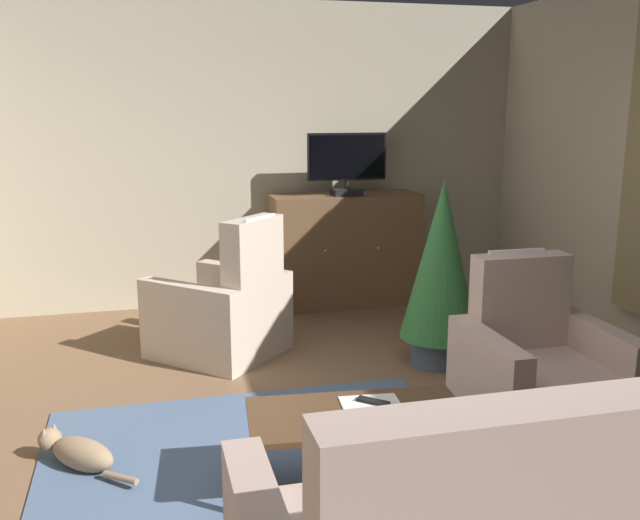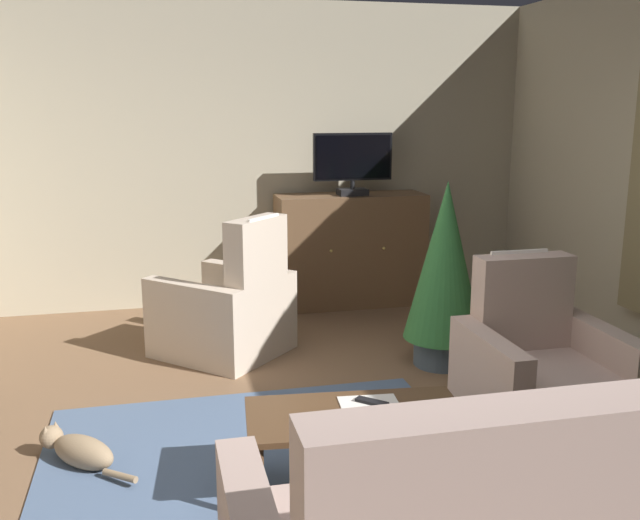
{
  "view_description": "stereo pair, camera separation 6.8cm",
  "coord_description": "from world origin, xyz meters",
  "px_view_note": "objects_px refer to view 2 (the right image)",
  "views": [
    {
      "loc": [
        -0.86,
        -3.18,
        1.92
      ],
      "look_at": [
        0.05,
        0.37,
        1.09
      ],
      "focal_mm": 39.39,
      "sensor_mm": 36.0,
      "label": 1
    },
    {
      "loc": [
        -0.79,
        -3.2,
        1.92
      ],
      "look_at": [
        0.05,
        0.37,
        1.09
      ],
      "focal_mm": 39.39,
      "sensor_mm": 36.0,
      "label": 2
    }
  ],
  "objects_px": {
    "tv_cabinet": "(350,252)",
    "armchair_facing_sofa": "(228,312)",
    "tv_remote": "(372,402)",
    "folded_newspaper": "(370,404)",
    "coffee_table": "(356,421)",
    "armchair_in_far_corner": "(540,377)",
    "television": "(353,162)",
    "cat": "(79,450)",
    "potted_plant_on_hearth_side": "(445,268)"
  },
  "relations": [
    {
      "from": "folded_newspaper",
      "to": "potted_plant_on_hearth_side",
      "type": "xyz_separation_m",
      "value": [
        1.02,
        1.48,
        0.31
      ]
    },
    {
      "from": "armchair_in_far_corner",
      "to": "tv_remote",
      "type": "bearing_deg",
      "value": -163.3
    },
    {
      "from": "armchair_in_far_corner",
      "to": "armchair_facing_sofa",
      "type": "relative_size",
      "value": 0.86
    },
    {
      "from": "tv_cabinet",
      "to": "coffee_table",
      "type": "distance_m",
      "value": 3.4
    },
    {
      "from": "television",
      "to": "armchair_facing_sofa",
      "type": "distance_m",
      "value": 1.98
    },
    {
      "from": "coffee_table",
      "to": "tv_remote",
      "type": "distance_m",
      "value": 0.14
    },
    {
      "from": "television",
      "to": "armchair_facing_sofa",
      "type": "bearing_deg",
      "value": -140.36
    },
    {
      "from": "armchair_in_far_corner",
      "to": "armchair_facing_sofa",
      "type": "xyz_separation_m",
      "value": [
        -1.67,
        1.73,
        0.01
      ]
    },
    {
      "from": "tv_cabinet",
      "to": "armchair_facing_sofa",
      "type": "height_order",
      "value": "armchair_facing_sofa"
    },
    {
      "from": "armchair_in_far_corner",
      "to": "television",
      "type": "bearing_deg",
      "value": 97.55
    },
    {
      "from": "folded_newspaper",
      "to": "cat",
      "type": "bearing_deg",
      "value": 166.41
    },
    {
      "from": "coffee_table",
      "to": "folded_newspaper",
      "type": "bearing_deg",
      "value": 38.13
    },
    {
      "from": "coffee_table",
      "to": "cat",
      "type": "xyz_separation_m",
      "value": [
        -1.38,
        0.58,
        -0.29
      ]
    },
    {
      "from": "coffee_table",
      "to": "television",
      "type": "bearing_deg",
      "value": 74.6
    },
    {
      "from": "folded_newspaper",
      "to": "armchair_in_far_corner",
      "type": "distance_m",
      "value": 1.22
    },
    {
      "from": "potted_plant_on_hearth_side",
      "to": "armchair_in_far_corner",
      "type": "bearing_deg",
      "value": -82.76
    },
    {
      "from": "tv_cabinet",
      "to": "cat",
      "type": "distance_m",
      "value": 3.55
    },
    {
      "from": "coffee_table",
      "to": "folded_newspaper",
      "type": "distance_m",
      "value": 0.13
    },
    {
      "from": "tv_cabinet",
      "to": "coffee_table",
      "type": "bearing_deg",
      "value": -105.16
    },
    {
      "from": "tv_remote",
      "to": "armchair_facing_sofa",
      "type": "xyz_separation_m",
      "value": [
        -0.52,
        2.07,
        -0.1
      ]
    },
    {
      "from": "armchair_in_far_corner",
      "to": "armchair_facing_sofa",
      "type": "bearing_deg",
      "value": 134.1
    },
    {
      "from": "tv_cabinet",
      "to": "coffee_table",
      "type": "height_order",
      "value": "tv_cabinet"
    },
    {
      "from": "folded_newspaper",
      "to": "potted_plant_on_hearth_side",
      "type": "bearing_deg",
      "value": 60.78
    },
    {
      "from": "armchair_facing_sofa",
      "to": "folded_newspaper",
      "type": "bearing_deg",
      "value": -76.34
    },
    {
      "from": "television",
      "to": "potted_plant_on_hearth_side",
      "type": "distance_m",
      "value": 1.81
    },
    {
      "from": "folded_newspaper",
      "to": "armchair_in_far_corner",
      "type": "bearing_deg",
      "value": 22.17
    },
    {
      "from": "folded_newspaper",
      "to": "potted_plant_on_hearth_side",
      "type": "distance_m",
      "value": 1.82
    },
    {
      "from": "potted_plant_on_hearth_side",
      "to": "folded_newspaper",
      "type": "bearing_deg",
      "value": -124.76
    },
    {
      "from": "folded_newspaper",
      "to": "cat",
      "type": "distance_m",
      "value": 1.59
    },
    {
      "from": "television",
      "to": "folded_newspaper",
      "type": "xyz_separation_m",
      "value": [
        -0.8,
        -3.15,
        -0.95
      ]
    },
    {
      "from": "coffee_table",
      "to": "armchair_facing_sofa",
      "type": "xyz_separation_m",
      "value": [
        -0.41,
        2.15,
        -0.04
      ]
    },
    {
      "from": "coffee_table",
      "to": "armchair_in_far_corner",
      "type": "bearing_deg",
      "value": 18.48
    },
    {
      "from": "tv_remote",
      "to": "folded_newspaper",
      "type": "relative_size",
      "value": 0.57
    },
    {
      "from": "tv_cabinet",
      "to": "armchair_in_far_corner",
      "type": "bearing_deg",
      "value": -82.59
    },
    {
      "from": "tv_cabinet",
      "to": "television",
      "type": "distance_m",
      "value": 0.87
    },
    {
      "from": "television",
      "to": "armchair_facing_sofa",
      "type": "height_order",
      "value": "television"
    },
    {
      "from": "folded_newspaper",
      "to": "potted_plant_on_hearth_side",
      "type": "height_order",
      "value": "potted_plant_on_hearth_side"
    },
    {
      "from": "television",
      "to": "coffee_table",
      "type": "distance_m",
      "value": 3.49
    },
    {
      "from": "tv_cabinet",
      "to": "potted_plant_on_hearth_side",
      "type": "relative_size",
      "value": 1.03
    },
    {
      "from": "armchair_in_far_corner",
      "to": "potted_plant_on_hearth_side",
      "type": "height_order",
      "value": "potted_plant_on_hearth_side"
    },
    {
      "from": "television",
      "to": "folded_newspaper",
      "type": "distance_m",
      "value": 3.39
    },
    {
      "from": "television",
      "to": "tv_remote",
      "type": "height_order",
      "value": "television"
    },
    {
      "from": "armchair_in_far_corner",
      "to": "cat",
      "type": "distance_m",
      "value": 2.66
    },
    {
      "from": "armchair_in_far_corner",
      "to": "cat",
      "type": "relative_size",
      "value": 1.84
    },
    {
      "from": "tv_cabinet",
      "to": "television",
      "type": "relative_size",
      "value": 1.89
    },
    {
      "from": "tv_cabinet",
      "to": "potted_plant_on_hearth_side",
      "type": "xyz_separation_m",
      "value": [
        0.23,
        -1.73,
        0.22
      ]
    },
    {
      "from": "folded_newspaper",
      "to": "potted_plant_on_hearth_side",
      "type": "relative_size",
      "value": 0.22
    },
    {
      "from": "tv_remote",
      "to": "armchair_facing_sofa",
      "type": "height_order",
      "value": "armchair_facing_sofa"
    },
    {
      "from": "potted_plant_on_hearth_side",
      "to": "armchair_facing_sofa",
      "type": "bearing_deg",
      "value": 158.64
    },
    {
      "from": "armchair_in_far_corner",
      "to": "potted_plant_on_hearth_side",
      "type": "relative_size",
      "value": 0.75
    }
  ]
}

